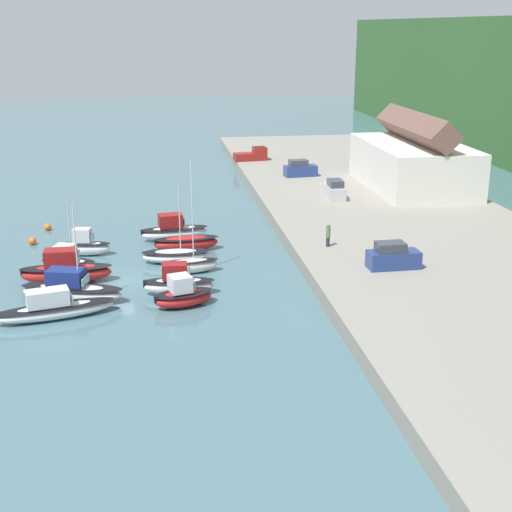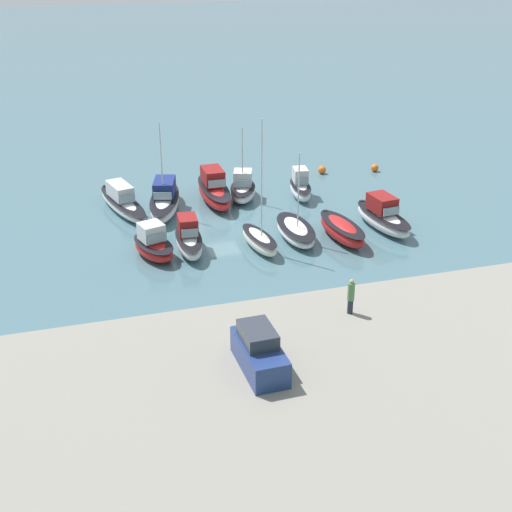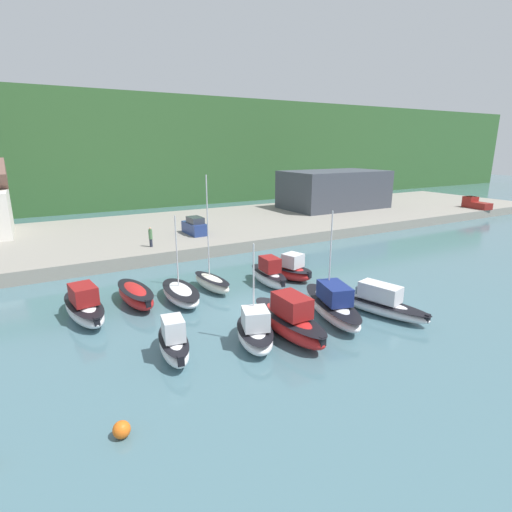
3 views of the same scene
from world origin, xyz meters
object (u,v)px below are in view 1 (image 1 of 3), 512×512
at_px(moored_boat_2, 176,255).
at_px(moored_boat_3, 190,265).
at_px(moored_boat_10, 53,308).
at_px(mooring_buoy_0, 48,227).
at_px(person_on_quay, 328,235).
at_px(mooring_buoy_1, 32,241).
at_px(moored_boat_7, 68,263).
at_px(moored_boat_0, 174,230).
at_px(moored_boat_8, 65,270).
at_px(dog_on_quay, 260,148).
at_px(moored_boat_9, 71,290).
at_px(moored_boat_6, 85,245).
at_px(parked_car_1, 300,169).
at_px(parked_car_0, 335,190).
at_px(moored_boat_1, 186,243).
at_px(moored_boat_4, 178,283).
at_px(pickup_truck_1, 253,155).
at_px(moored_boat_5, 183,295).
at_px(parked_car_2, 393,257).

relative_size(moored_boat_2, moored_boat_3, 0.70).
xyz_separation_m(moored_boat_10, mooring_buoy_0, (-23.93, -3.43, -0.44)).
distance_m(person_on_quay, mooring_buoy_1, 28.28).
height_order(moored_boat_7, mooring_buoy_1, moored_boat_7).
relative_size(moored_boat_0, moored_boat_2, 1.01).
relative_size(moored_boat_8, person_on_quay, 3.46).
relative_size(moored_boat_3, moored_boat_10, 1.10).
distance_m(moored_boat_8, dog_on_quay, 58.85).
bearing_deg(moored_boat_9, moored_boat_0, 167.30).
relative_size(moored_boat_6, dog_on_quay, 5.46).
bearing_deg(moored_boat_0, moored_boat_8, -46.78).
relative_size(moored_boat_0, moored_boat_10, 0.79).
distance_m(moored_boat_9, parked_car_1, 45.63).
xyz_separation_m(moored_boat_6, person_on_quay, (4.75, 21.54, 1.49)).
bearing_deg(parked_car_1, parked_car_0, 0.15).
height_order(moored_boat_1, moored_boat_7, moored_boat_7).
bearing_deg(moored_boat_9, moored_boat_4, 107.87).
height_order(moored_boat_1, moored_boat_10, moored_boat_10).
relative_size(moored_boat_2, person_on_quay, 3.16).
bearing_deg(moored_boat_9, moored_boat_7, -156.68).
distance_m(moored_boat_4, moored_boat_7, 11.11).
height_order(moored_boat_4, dog_on_quay, moored_boat_4).
bearing_deg(moored_boat_9, moored_boat_8, -153.07).
xyz_separation_m(moored_boat_8, parked_car_1, (-33.49, 26.42, 1.17)).
bearing_deg(moored_boat_10, moored_boat_1, 131.00).
relative_size(parked_car_0, pickup_truck_1, 0.86).
bearing_deg(moored_boat_7, moored_boat_5, 64.03).
bearing_deg(person_on_quay, pickup_truck_1, -179.38).
relative_size(pickup_truck_1, dog_on_quay, 5.61).
bearing_deg(dog_on_quay, moored_boat_7, 174.99).
bearing_deg(moored_boat_1, parked_car_2, 50.49).
bearing_deg(moored_boat_7, moored_boat_1, 133.29).
bearing_deg(moored_boat_2, moored_boat_0, -179.12).
distance_m(moored_boat_1, moored_boat_7, 11.28).
distance_m(moored_boat_2, pickup_truck_1, 43.83).
height_order(parked_car_2, person_on_quay, parked_car_2).
distance_m(moored_boat_2, moored_boat_9, 11.71).
bearing_deg(person_on_quay, moored_boat_5, -55.66).
xyz_separation_m(moored_boat_2, parked_car_0, (-16.69, 18.68, 1.59)).
xyz_separation_m(moored_boat_8, pickup_truck_1, (-45.88, 22.02, 1.07)).
distance_m(moored_boat_0, moored_boat_10, 20.80).
relative_size(moored_boat_3, parked_car_2, 2.26).
distance_m(moored_boat_0, moored_boat_3, 10.18).
relative_size(moored_boat_2, moored_boat_10, 0.78).
bearing_deg(parked_car_1, moored_boat_5, -29.19).
height_order(moored_boat_0, parked_car_0, parked_car_0).
bearing_deg(moored_boat_3, parked_car_1, 145.44).
xyz_separation_m(moored_boat_5, moored_boat_9, (-2.25, -8.33, 0.05)).
xyz_separation_m(moored_boat_3, person_on_quay, (-1.64, 12.38, 1.70)).
xyz_separation_m(moored_boat_10, parked_car_2, (-3.66, 26.33, 1.42)).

